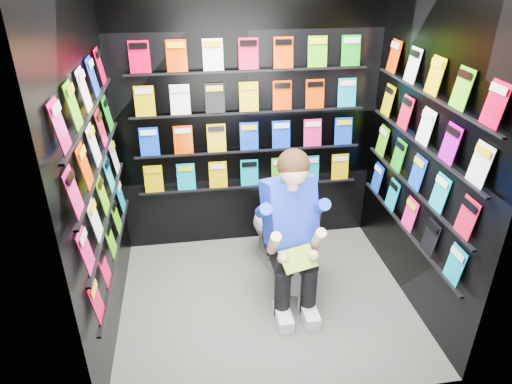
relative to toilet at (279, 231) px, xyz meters
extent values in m
plane|color=#575755|center=(-0.20, -0.50, -0.37)|extent=(2.40, 2.40, 0.00)
cube|color=black|center=(-0.20, 0.50, 0.93)|extent=(2.40, 0.04, 2.60)
cube|color=black|center=(-0.20, -1.50, 0.93)|extent=(2.40, 0.04, 2.60)
cube|color=black|center=(-1.40, -0.50, 0.93)|extent=(0.04, 2.00, 2.60)
cube|color=black|center=(1.00, -0.50, 0.93)|extent=(0.04, 2.00, 2.60)
imported|color=silver|center=(0.00, 0.00, 0.00)|extent=(0.61, 0.84, 0.73)
cube|color=white|center=(0.10, -0.27, -0.21)|extent=(0.37, 0.48, 0.32)
cube|color=white|center=(0.10, -0.27, -0.03)|extent=(0.40, 0.51, 0.03)
cube|color=green|center=(0.00, -0.73, 0.21)|extent=(0.30, 0.23, 0.11)
camera|label=1|loc=(-0.74, -3.44, 2.24)|focal=32.00mm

